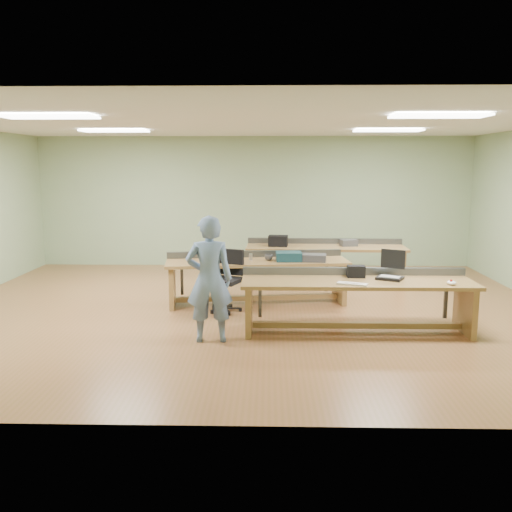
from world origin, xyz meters
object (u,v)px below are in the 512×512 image
drinks_can (251,257)px  camera_bag (356,271)px  workbench_back (325,255)px  parts_bin_grey (313,258)px  parts_bin_teal (289,256)px  workbench_front (357,293)px  workbench_mid (257,271)px  laptop_base (390,278)px  mug (269,257)px  person (209,279)px  task_chair (226,289)px

drinks_can → camera_bag: bearing=-41.0°
workbench_back → parts_bin_grey: parts_bin_grey is taller
workbench_back → camera_bag: bearing=-86.0°
parts_bin_teal → workbench_front: bearing=-58.9°
workbench_mid → parts_bin_teal: (0.54, -0.06, 0.26)m
workbench_mid → drinks_can: bearing=-172.0°
laptop_base → parts_bin_teal: bearing=160.5°
workbench_back → parts_bin_grey: bearing=-101.1°
drinks_can → laptop_base: bearing=-36.5°
laptop_base → parts_bin_grey: bearing=151.3°
workbench_back → drinks_can: (-1.44, -1.67, 0.24)m
parts_bin_grey → workbench_front: bearing=-71.2°
mug → person: bearing=-111.2°
laptop_base → camera_bag: 0.48m
laptop_base → parts_bin_teal: (-1.38, 1.47, 0.06)m
workbench_front → laptop_base: (0.47, 0.04, 0.20)m
camera_bag → mug: (-1.26, 1.37, -0.03)m
parts_bin_teal → parts_bin_grey: parts_bin_teal is taller
person → drinks_can: (0.48, 2.03, -0.05)m
drinks_can → task_chair: bearing=-127.3°
workbench_back → laptop_base: (0.58, -3.17, 0.21)m
laptop_base → camera_bag: bearing=-169.3°
laptop_base → parts_bin_teal: size_ratio=0.81×
mug → camera_bag: bearing=-47.2°
workbench_mid → drinks_can: 0.27m
workbench_front → parts_bin_teal: (-0.91, 1.51, 0.26)m
task_chair → mug: (0.69, 0.50, 0.44)m
workbench_mid → parts_bin_teal: parts_bin_teal is taller
workbench_front → workbench_mid: size_ratio=1.03×
person → camera_bag: size_ratio=6.78×
parts_bin_teal → laptop_base: bearing=-46.8°
mug → workbench_mid: bearing=172.2°
camera_bag → workbench_front: bearing=-92.2°
laptop_base → parts_bin_teal: 2.02m
workbench_mid → person: 2.16m
parts_bin_grey → mug: size_ratio=3.17×
task_chair → laptop_base: bearing=0.1°
camera_bag → task_chair: bearing=157.2°
camera_bag → person: bearing=-160.8°
laptop_base → drinks_can: 2.52m
workbench_back → person: (-1.92, -3.70, 0.29)m
person → parts_bin_grey: (1.53, 1.98, -0.04)m
drinks_can → person: bearing=-103.4°
workbench_back → camera_bag: camera_bag is taller
person → parts_bin_grey: 2.50m
workbench_mid → camera_bag: size_ratio=12.55×
laptop_base → person: bearing=-140.7°
workbench_mid → laptop_base: 2.46m
workbench_front → parts_bin_teal: size_ratio=7.62×
camera_bag → parts_bin_teal: 1.62m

